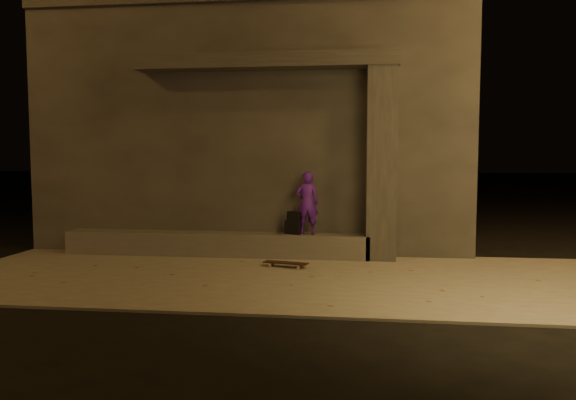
# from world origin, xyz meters

# --- Properties ---
(ground) EXTENTS (120.00, 120.00, 0.00)m
(ground) POSITION_xyz_m (0.00, 0.00, 0.00)
(ground) COLOR black
(ground) RESTS_ON ground
(sidewalk) EXTENTS (11.00, 4.40, 0.04)m
(sidewalk) POSITION_xyz_m (0.00, 2.00, 0.02)
(sidewalk) COLOR #69645C
(sidewalk) RESTS_ON ground
(building) EXTENTS (9.00, 5.10, 5.22)m
(building) POSITION_xyz_m (-1.00, 6.49, 2.61)
(building) COLOR #33302E
(building) RESTS_ON ground
(ledge) EXTENTS (6.00, 0.55, 0.45)m
(ledge) POSITION_xyz_m (-1.50, 3.75, 0.27)
(ledge) COLOR #514E4A
(ledge) RESTS_ON sidewalk
(column) EXTENTS (0.55, 0.55, 3.60)m
(column) POSITION_xyz_m (1.70, 3.75, 1.84)
(column) COLOR #33302E
(column) RESTS_ON sidewalk
(canopy) EXTENTS (5.00, 0.70, 0.28)m
(canopy) POSITION_xyz_m (-0.50, 3.80, 3.78)
(canopy) COLOR #33302E
(canopy) RESTS_ON column
(skateboarder) EXTENTS (0.47, 0.34, 1.21)m
(skateboarder) POSITION_xyz_m (0.30, 3.75, 1.09)
(skateboarder) COLOR #4F18A1
(skateboarder) RESTS_ON ledge
(backpack) EXTENTS (0.37, 0.30, 0.44)m
(backpack) POSITION_xyz_m (0.05, 3.75, 0.64)
(backpack) COLOR black
(backpack) RESTS_ON ledge
(skateboard) EXTENTS (0.83, 0.40, 0.09)m
(skateboard) POSITION_xyz_m (0.02, 2.73, 0.11)
(skateboard) COLOR black
(skateboard) RESTS_ON sidewalk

